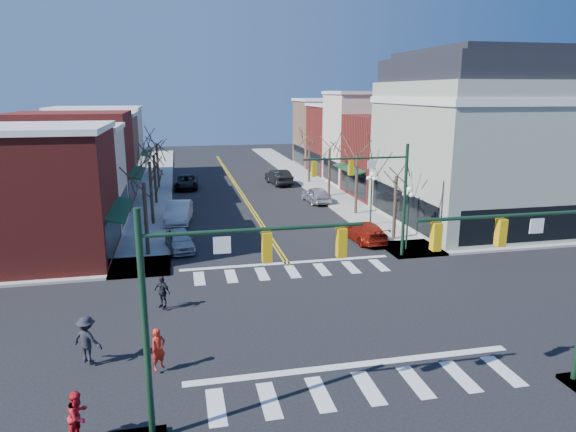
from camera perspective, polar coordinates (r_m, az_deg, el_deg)
ground at (r=24.65m, az=3.71°, el=-10.99°), size 160.00×160.00×0.00m
sidewalk_left at (r=42.83m, az=-15.15°, el=-0.59°), size 3.50×70.00×0.15m
sidewalk_right at (r=45.30m, az=7.50°, el=0.55°), size 3.50×70.00×0.15m
bldg_left_brick_a at (r=35.10m, az=-27.24°, el=1.85°), size 10.00×8.50×8.00m
bldg_left_stucco_a at (r=42.56m, az=-24.61°, el=3.61°), size 10.00×7.00×7.50m
bldg_left_brick_b at (r=50.25m, az=-22.79°, el=5.73°), size 10.00×9.00×8.50m
bldg_left_tan at (r=58.36m, az=-21.34°, el=6.48°), size 10.00×7.50×7.80m
bldg_left_stucco_b at (r=65.97m, az=-20.34°, el=7.46°), size 10.00×8.00×8.20m
bldg_right_brick_a at (r=52.40m, az=12.54°, el=6.47°), size 10.00×8.50×8.00m
bldg_right_stucco at (r=59.39m, az=9.48°, el=8.40°), size 10.00×7.00×10.00m
bldg_right_brick_b at (r=66.46m, az=7.07°, el=8.37°), size 10.00×8.00×8.50m
bldg_right_tan at (r=74.02m, az=5.04°, el=9.15°), size 10.00×8.00×9.00m
victorian_corner at (r=42.75m, az=20.24°, el=7.99°), size 12.25×14.25×13.30m
traffic_mast_near_left at (r=15.19m, az=-8.79°, el=-7.98°), size 6.60×0.28×7.20m
traffic_mast_near_right at (r=19.21m, az=26.50°, el=-4.65°), size 6.60×0.28×7.20m
traffic_mast_far_right at (r=31.72m, az=9.88°, el=3.37°), size 6.60×0.28×7.20m
lamppost_corner at (r=34.10m, az=13.22°, el=0.93°), size 0.36×0.36×4.33m
lamppost_midblock at (r=39.94m, az=9.27°, el=2.95°), size 0.36×0.36×4.33m
tree_left_a at (r=33.54m, az=-15.50°, el=-0.45°), size 0.24×0.24×4.76m
tree_left_b at (r=41.31m, az=-14.94°, el=2.39°), size 0.24×0.24×5.04m
tree_left_c at (r=49.22m, az=-14.53°, el=3.88°), size 0.24×0.24×4.55m
tree_left_d at (r=57.10m, az=-14.26°, el=5.38°), size 0.24×0.24×4.90m
tree_right_a at (r=36.54m, az=11.79°, el=0.79°), size 0.24×0.24×4.62m
tree_right_b at (r=43.76m, az=7.61°, el=3.44°), size 0.24×0.24×5.18m
tree_right_c at (r=51.28m, az=4.60°, el=4.82°), size 0.24×0.24×4.83m
tree_right_d at (r=58.90m, az=2.37°, el=6.06°), size 0.24×0.24×4.97m
car_left_near at (r=34.78m, az=-11.95°, el=-2.61°), size 2.18×4.28×1.40m
car_left_mid at (r=42.01m, az=-12.06°, el=0.41°), size 2.40×5.36×1.71m
car_left_far at (r=56.68m, az=-11.24°, el=3.71°), size 2.66×5.34×1.45m
car_right_near at (r=36.47m, az=8.43°, el=-1.70°), size 2.35×4.93×1.39m
car_right_mid at (r=48.68m, az=3.14°, el=2.38°), size 2.21×4.61×1.52m
car_right_far at (r=58.15m, az=-1.05°, el=4.35°), size 2.46×5.37×1.71m
pedestrian_red_a at (r=20.28m, az=-14.20°, el=-14.14°), size 0.70×0.66×1.61m
pedestrian_red_b at (r=17.40m, az=-22.29°, el=-19.86°), size 0.89×0.97×1.60m
pedestrian_dark_a at (r=25.57m, az=-13.82°, el=-8.16°), size 0.95×0.89×1.57m
pedestrian_dark_b at (r=21.51m, az=-21.43°, el=-12.65°), size 1.38×1.19×1.86m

